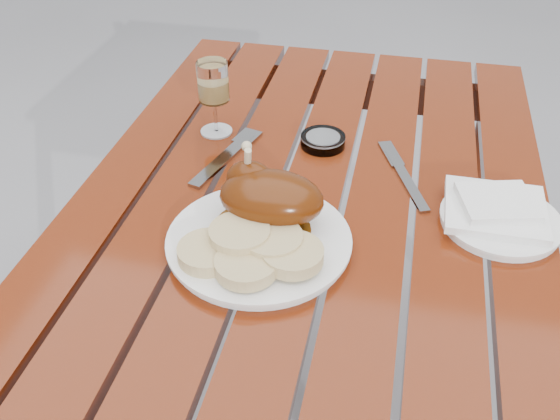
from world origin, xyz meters
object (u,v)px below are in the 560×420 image
Objects in this scene: dinner_plate at (259,242)px; wine_glass at (214,98)px; table at (307,331)px; ashtray at (323,141)px; side_plate at (500,221)px.

wine_glass is (-0.17, 0.32, 0.06)m from dinner_plate.
table is 13.91× the size of ashtray.
table is 0.52m from wine_glass.
table is 0.43m from dinner_plate.
table is 0.50m from side_plate.
wine_glass reaches higher than table.
side_plate is (0.53, -0.19, -0.07)m from wine_glass.
wine_glass is 0.77× the size of side_plate.
table is at bearing 72.93° from dinner_plate.
side_plate is at bearing -19.24° from wine_glass.
side_plate is 0.37m from ashtray.
wine_glass is 0.22m from ashtray.
wine_glass reaches higher than dinner_plate.
ashtray is at bearing 92.45° from table.
ashtray reaches higher than table.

